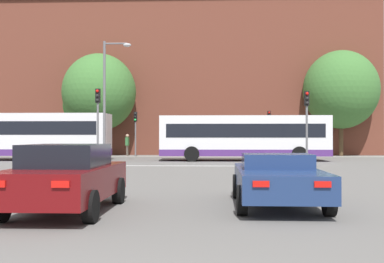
# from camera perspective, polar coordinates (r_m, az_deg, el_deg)

# --- Properties ---
(stop_line_strip) EXTENTS (8.90, 0.30, 0.01)m
(stop_line_strip) POSITION_cam_1_polar(r_m,az_deg,el_deg) (26.94, 0.65, -4.09)
(stop_line_strip) COLOR silver
(stop_line_strip) RESTS_ON ground_plane
(far_pavement) EXTENTS (69.89, 2.50, 0.01)m
(far_pavement) POSITION_cam_1_polar(r_m,az_deg,el_deg) (39.54, 1.26, -2.96)
(far_pavement) COLOR gray
(far_pavement) RESTS_ON ground_plane
(brick_civic_building) EXTENTS (38.59, 12.42, 22.13)m
(brick_civic_building) POSITION_cam_1_polar(r_m,az_deg,el_deg) (48.88, -2.56, 7.09)
(brick_civic_building) COLOR brown
(brick_civic_building) RESTS_ON ground_plane
(car_saloon_left) EXTENTS (1.99, 4.39, 1.49)m
(car_saloon_left) POSITION_cam_1_polar(r_m,az_deg,el_deg) (10.98, -14.64, -5.26)
(car_saloon_left) COLOR #600C0F
(car_saloon_left) RESTS_ON ground_plane
(car_roadster_right) EXTENTS (2.07, 4.59, 1.24)m
(car_roadster_right) POSITION_cam_1_polar(r_m,az_deg,el_deg) (11.71, 10.07, -5.54)
(car_roadster_right) COLOR navy
(car_roadster_right) RESTS_ON ground_plane
(bus_crossing_lead) EXTENTS (11.26, 2.76, 3.02)m
(bus_crossing_lead) POSITION_cam_1_polar(r_m,az_deg,el_deg) (32.69, 6.18, -0.63)
(bus_crossing_lead) COLOR silver
(bus_crossing_lead) RESTS_ON ground_plane
(bus_crossing_trailing) EXTENTS (12.47, 2.76, 3.21)m
(bus_crossing_trailing) POSITION_cam_1_polar(r_m,az_deg,el_deg) (35.26, -19.84, -0.42)
(bus_crossing_trailing) COLOR silver
(bus_crossing_trailing) RESTS_ON ground_plane
(traffic_light_far_left) EXTENTS (0.26, 0.31, 3.66)m
(traffic_light_far_left) POSITION_cam_1_polar(r_m,az_deg,el_deg) (39.70, -6.72, 0.64)
(traffic_light_far_left) COLOR slate
(traffic_light_far_left) RESTS_ON ground_plane
(traffic_light_near_right) EXTENTS (0.26, 0.31, 4.15)m
(traffic_light_near_right) POSITION_cam_1_polar(r_m,az_deg,el_deg) (27.29, 13.45, 1.83)
(traffic_light_near_right) COLOR slate
(traffic_light_near_right) RESTS_ON ground_plane
(traffic_light_far_right) EXTENTS (0.26, 0.31, 3.70)m
(traffic_light_far_right) POSITION_cam_1_polar(r_m,az_deg,el_deg) (39.00, 9.13, 0.69)
(traffic_light_far_right) COLOR slate
(traffic_light_far_right) RESTS_ON ground_plane
(traffic_light_near_left) EXTENTS (0.26, 0.31, 4.36)m
(traffic_light_near_left) POSITION_cam_1_polar(r_m,az_deg,el_deg) (27.70, -11.11, 2.05)
(traffic_light_near_left) COLOR slate
(traffic_light_near_left) RESTS_ON ground_plane
(street_lamp_junction) EXTENTS (1.75, 0.36, 7.57)m
(street_lamp_junction) POSITION_cam_1_polar(r_m,az_deg,el_deg) (30.38, -9.85, 4.91)
(street_lamp_junction) COLOR slate
(street_lamp_junction) RESTS_ON ground_plane
(pedestrian_waiting) EXTENTS (0.27, 0.43, 1.83)m
(pedestrian_waiting) POSITION_cam_1_polar(r_m,az_deg,el_deg) (40.97, -7.68, -1.35)
(pedestrian_waiting) COLOR brown
(pedestrian_waiting) RESTS_ON ground_plane
(tree_by_building) EXTENTS (4.18, 4.18, 6.64)m
(tree_by_building) POSITION_cam_1_polar(r_m,az_deg,el_deg) (45.29, -12.65, 2.97)
(tree_by_building) COLOR #4C3823
(tree_by_building) RESTS_ON ground_plane
(tree_kerbside) EXTENTS (6.31, 6.31, 8.92)m
(tree_kerbside) POSITION_cam_1_polar(r_m,az_deg,el_deg) (42.70, 17.24, 4.76)
(tree_kerbside) COLOR #4C3823
(tree_kerbside) RESTS_ON ground_plane
(tree_distant) EXTENTS (6.23, 6.23, 8.68)m
(tree_distant) POSITION_cam_1_polar(r_m,az_deg,el_deg) (41.74, -10.94, 4.60)
(tree_distant) COLOR #4C3823
(tree_distant) RESTS_ON ground_plane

